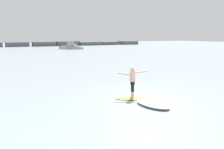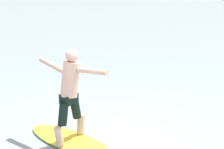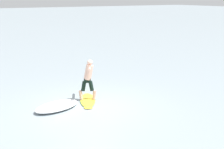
% 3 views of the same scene
% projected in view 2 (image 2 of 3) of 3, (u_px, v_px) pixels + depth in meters
% --- Properties ---
extents(surfboard, '(1.90, 1.32, 0.19)m').
position_uv_depth(surfboard, '(72.00, 141.00, 6.43)').
color(surfboard, yellow).
rests_on(surfboard, ground).
extents(surfer, '(1.35, 0.84, 1.59)m').
position_uv_depth(surfer, '(70.00, 89.00, 6.13)').
color(surfer, '#D1A38E').
rests_on(surfer, surfboard).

